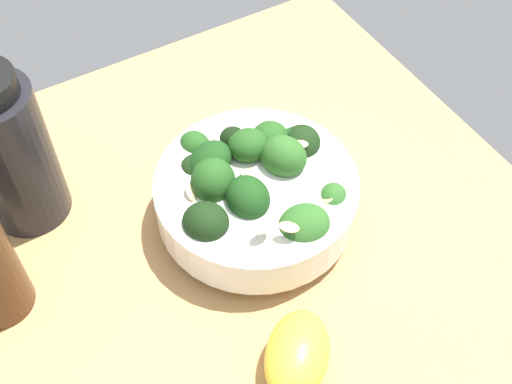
# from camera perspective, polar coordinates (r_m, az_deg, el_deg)

# --- Properties ---
(ground_plane) EXTENTS (0.58, 0.58, 0.03)m
(ground_plane) POSITION_cam_1_polar(r_m,az_deg,el_deg) (0.64, -1.60, -4.64)
(ground_plane) COLOR tan
(bowl_of_broccoli) EXTENTS (0.19, 0.19, 0.09)m
(bowl_of_broccoli) POSITION_cam_1_polar(r_m,az_deg,el_deg) (0.61, -0.09, 0.20)
(bowl_of_broccoli) COLOR white
(bowl_of_broccoli) RESTS_ON ground_plane
(lemon_wedge) EXTENTS (0.09, 0.09, 0.04)m
(lemon_wedge) POSITION_cam_1_polar(r_m,az_deg,el_deg) (0.55, 3.58, -13.89)
(lemon_wedge) COLOR yellow
(lemon_wedge) RESTS_ON ground_plane
(bottle_short) EXTENTS (0.08, 0.08, 0.17)m
(bottle_short) POSITION_cam_1_polar(r_m,az_deg,el_deg) (0.62, -20.58, 3.25)
(bottle_short) COLOR black
(bottle_short) RESTS_ON ground_plane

